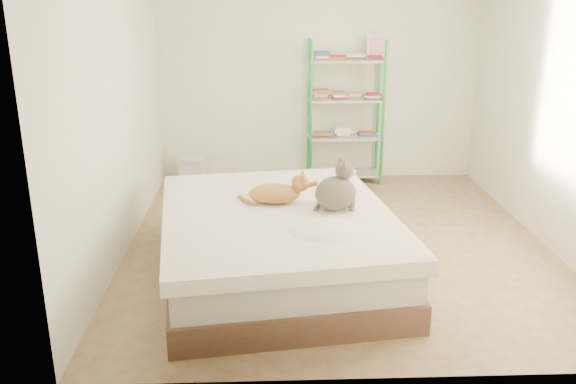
{
  "coord_description": "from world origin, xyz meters",
  "views": [
    {
      "loc": [
        -0.66,
        -5.2,
        2.21
      ],
      "look_at": [
        -0.47,
        -0.39,
        0.62
      ],
      "focal_mm": 38.0,
      "sensor_mm": 36.0,
      "label": 1
    }
  ],
  "objects_px": {
    "white_bin": "(192,171)",
    "grey_cat": "(336,186)",
    "shelf_unit": "(346,107)",
    "cardboard_box": "(330,185)",
    "bed": "(277,244)",
    "orange_cat": "(274,191)"
  },
  "relations": [
    {
      "from": "grey_cat",
      "to": "shelf_unit",
      "type": "bearing_deg",
      "value": -19.13
    },
    {
      "from": "cardboard_box",
      "to": "white_bin",
      "type": "relative_size",
      "value": 1.87
    },
    {
      "from": "cardboard_box",
      "to": "shelf_unit",
      "type": "bearing_deg",
      "value": 101.97
    },
    {
      "from": "shelf_unit",
      "to": "bed",
      "type": "bearing_deg",
      "value": -108.79
    },
    {
      "from": "bed",
      "to": "grey_cat",
      "type": "bearing_deg",
      "value": -7.67
    },
    {
      "from": "cardboard_box",
      "to": "grey_cat",
      "type": "bearing_deg",
      "value": -63.41
    },
    {
      "from": "orange_cat",
      "to": "shelf_unit",
      "type": "bearing_deg",
      "value": 71.3
    },
    {
      "from": "cardboard_box",
      "to": "white_bin",
      "type": "distance_m",
      "value": 1.69
    },
    {
      "from": "bed",
      "to": "cardboard_box",
      "type": "xyz_separation_m",
      "value": [
        0.63,
        1.89,
        -0.11
      ]
    },
    {
      "from": "grey_cat",
      "to": "shelf_unit",
      "type": "distance_m",
      "value": 2.6
    },
    {
      "from": "bed",
      "to": "orange_cat",
      "type": "height_order",
      "value": "orange_cat"
    },
    {
      "from": "orange_cat",
      "to": "white_bin",
      "type": "bearing_deg",
      "value": 114.14
    },
    {
      "from": "white_bin",
      "to": "grey_cat",
      "type": "bearing_deg",
      "value": -60.23
    },
    {
      "from": "shelf_unit",
      "to": "white_bin",
      "type": "bearing_deg",
      "value": -177.16
    },
    {
      "from": "shelf_unit",
      "to": "white_bin",
      "type": "relative_size",
      "value": 5.06
    },
    {
      "from": "bed",
      "to": "grey_cat",
      "type": "distance_m",
      "value": 0.67
    },
    {
      "from": "bed",
      "to": "shelf_unit",
      "type": "height_order",
      "value": "shelf_unit"
    },
    {
      "from": "bed",
      "to": "orange_cat",
      "type": "relative_size",
      "value": 4.83
    },
    {
      "from": "shelf_unit",
      "to": "cardboard_box",
      "type": "relative_size",
      "value": 2.71
    },
    {
      "from": "orange_cat",
      "to": "cardboard_box",
      "type": "distance_m",
      "value": 1.88
    },
    {
      "from": "grey_cat",
      "to": "cardboard_box",
      "type": "distance_m",
      "value": 1.99
    },
    {
      "from": "shelf_unit",
      "to": "orange_cat",
      "type": "bearing_deg",
      "value": -110.53
    }
  ]
}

